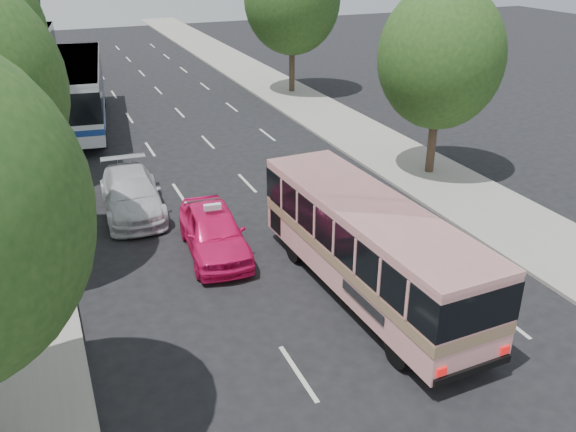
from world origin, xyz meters
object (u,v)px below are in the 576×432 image
pink_bus (369,240)px  pink_taxi (214,231)px  tour_coach_rear (33,51)px  tour_coach_front (77,87)px  white_pickup (131,194)px

pink_bus → pink_taxi: 5.41m
pink_bus → tour_coach_rear: size_ratio=0.82×
pink_bus → tour_coach_front: bearing=103.1°
pink_taxi → tour_coach_rear: tour_coach_rear is taller
pink_taxi → tour_coach_front: (-2.50, 16.80, 1.33)m
white_pickup → tour_coach_rear: bearing=98.3°
tour_coach_front → tour_coach_rear: size_ratio=1.07×
pink_taxi → tour_coach_rear: (-4.30, 30.38, 1.20)m
pink_taxi → white_pickup: bearing=118.9°
pink_taxi → tour_coach_front: bearing=103.4°
tour_coach_front → tour_coach_rear: (-1.80, 13.58, -0.13)m
white_pickup → tour_coach_rear: 26.21m
tour_coach_front → tour_coach_rear: tour_coach_front is taller
tour_coach_rear → tour_coach_front: bearing=-75.1°
pink_taxi → pink_bus: bearing=-46.7°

